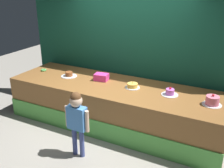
{
  "coord_description": "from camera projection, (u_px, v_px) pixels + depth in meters",
  "views": [
    {
      "loc": [
        2.05,
        -3.43,
        2.64
      ],
      "look_at": [
        0.08,
        0.37,
        0.94
      ],
      "focal_mm": 42.07,
      "sensor_mm": 36.0,
      "label": 1
    }
  ],
  "objects": [
    {
      "name": "ground_plane",
      "position": [
        98.0,
        139.0,
        4.68
      ],
      "size": [
        12.0,
        12.0,
        0.0
      ],
      "primitive_type": "plane",
      "color": "gray"
    },
    {
      "name": "stage_platform",
      "position": [
        114.0,
        105.0,
        5.04
      ],
      "size": [
        4.09,
        1.26,
        0.81
      ],
      "color": "brown",
      "rests_on": "ground_plane"
    },
    {
      "name": "curtain_backdrop",
      "position": [
        130.0,
        49.0,
        5.29
      ],
      "size": [
        4.7,
        0.08,
        2.69
      ],
      "primitive_type": "cube",
      "color": "#144C38",
      "rests_on": "ground_plane"
    },
    {
      "name": "child_figure",
      "position": [
        77.0,
        116.0,
        3.99
      ],
      "size": [
        0.43,
        0.2,
        1.1
      ],
      "color": "#3F4C8C",
      "rests_on": "ground_plane"
    },
    {
      "name": "pink_box",
      "position": [
        101.0,
        77.0,
        5.13
      ],
      "size": [
        0.28,
        0.22,
        0.13
      ],
      "primitive_type": "cube",
      "rotation": [
        0.0,
        0.0,
        0.13
      ],
      "color": "#EF3C9B",
      "rests_on": "stage_platform"
    },
    {
      "name": "donut",
      "position": [
        44.0,
        70.0,
        5.67
      ],
      "size": [
        0.12,
        0.12,
        0.04
      ],
      "primitive_type": "torus",
      "color": "#59B259",
      "rests_on": "stage_platform"
    },
    {
      "name": "cake_far_left",
      "position": [
        69.0,
        75.0,
        5.34
      ],
      "size": [
        0.32,
        0.32,
        0.1
      ],
      "color": "silver",
      "rests_on": "stage_platform"
    },
    {
      "name": "cake_center_left",
      "position": [
        132.0,
        86.0,
        4.77
      ],
      "size": [
        0.27,
        0.27,
        0.14
      ],
      "color": "white",
      "rests_on": "stage_platform"
    },
    {
      "name": "cake_center_right",
      "position": [
        170.0,
        92.0,
        4.47
      ],
      "size": [
        0.29,
        0.29,
        0.15
      ],
      "color": "silver",
      "rests_on": "stage_platform"
    },
    {
      "name": "cake_far_right",
      "position": [
        212.0,
        101.0,
        4.1
      ],
      "size": [
        0.3,
        0.3,
        0.19
      ],
      "color": "white",
      "rests_on": "stage_platform"
    }
  ]
}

